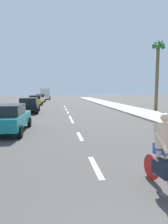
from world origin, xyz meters
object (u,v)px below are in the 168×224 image
parked_car_black (29,105)px  delivery_truck (45,94)px  parked_car_teal (8,117)px  cyclist (163,155)px  palm_tree_far (158,57)px  parked_car_white (40,98)px  parked_car_yellow (36,100)px

parked_car_black → delivery_truck: size_ratio=0.71×
parked_car_teal → parked_car_black: (-0.17, 9.99, -0.00)m
cyclist → palm_tree_far: bearing=-122.1°
cyclist → delivery_truck: 49.65m
cyclist → delivery_truck: bearing=-88.5°
parked_car_teal → parked_car_black: bearing=91.7°
palm_tree_far → parked_car_white: bearing=125.8°
parked_car_teal → parked_car_white: (-0.55, 29.73, -0.00)m
parked_car_yellow → palm_tree_far: 18.97m
delivery_truck → palm_tree_far: size_ratio=0.79×
parked_car_white → parked_car_black: bearing=-90.2°
cyclist → parked_car_teal: (-5.15, 7.20, 0.01)m
parked_car_teal → parked_car_black: 9.99m
cyclist → parked_car_teal: 8.86m
cyclist → palm_tree_far: 19.76m
parked_car_black → palm_tree_far: bearing=-2.9°
parked_car_teal → parked_car_yellow: 20.85m
parked_car_black → parked_car_yellow: size_ratio=0.99×
palm_tree_far → delivery_truck: bearing=113.6°
cyclist → palm_tree_far: (8.74, 16.93, 5.22)m
palm_tree_far → cyclist: bearing=-117.3°
parked_car_teal → delivery_truck: (-0.27, 42.15, 0.66)m
parked_car_white → delivery_truck: delivery_truck is taller
parked_car_yellow → palm_tree_far: palm_tree_far is taller
parked_car_yellow → palm_tree_far: bearing=-37.7°
delivery_truck → parked_car_yellow: bearing=-92.1°
delivery_truck → palm_tree_far: (14.16, -32.42, 4.54)m
parked_car_yellow → delivery_truck: size_ratio=0.72×
cyclist → parked_car_black: (-5.32, 17.19, 0.01)m
parked_car_yellow → palm_tree_far: (14.47, -11.11, 5.21)m
parked_car_yellow → parked_car_teal: bearing=-88.6°
parked_car_teal → parked_car_white: 29.73m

